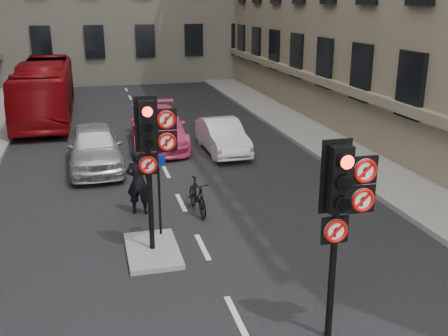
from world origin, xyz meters
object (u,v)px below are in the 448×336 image
car_pink (158,127)px  info_sign (159,184)px  signal_near (342,200)px  car_white (222,136)px  motorcycle (197,196)px  motorcyclist (138,182)px  signal_far (152,142)px  bus_red (45,90)px  car_silver (95,147)px

car_pink → info_sign: (-1.12, -8.79, 0.69)m
signal_near → car_white: signal_near is taller
motorcycle → motorcyclist: bearing=162.6°
signal_near → signal_far: bearing=123.0°
car_pink → signal_far: bearing=-95.1°
bus_red → signal_near: bearing=-73.0°
signal_near → bus_red: (-5.99, 20.05, -1.16)m
car_silver → signal_far: bearing=-81.4°
car_white → motorcycle: car_white is taller
motorcycle → info_sign: 2.10m
signal_far → info_sign: signal_far is taller
car_silver → car_white: 4.93m
car_white → motorcyclist: (-3.76, -5.42, 0.28)m
signal_near → info_sign: 5.43m
car_silver → car_pink: 3.57m
bus_red → info_sign: (3.60, -15.31, 0.02)m
car_white → motorcyclist: bearing=-125.7°
car_silver → bus_red: size_ratio=0.45×
car_pink → bus_red: bearing=128.7°
signal_far → signal_near: bearing=-57.0°
signal_near → info_sign: size_ratio=1.75×
motorcyclist → car_silver: bearing=-56.9°
signal_far → motorcycle: signal_far is taller
car_white → motorcycle: 6.19m
car_white → motorcycle: (-2.18, -5.79, -0.15)m
car_silver → motorcyclist: motorcyclist is taller
bus_red → car_silver: bearing=-76.2°
car_pink → car_white: bearing=-31.8°
car_silver → motorcyclist: 4.63m
motorcyclist → motorcycle: bearing=-173.6°
signal_near → car_pink: (-1.27, 13.52, -1.83)m
car_silver → info_sign: size_ratio=2.22×
motorcyclist → signal_near: bearing=132.3°
signal_near → car_pink: size_ratio=0.69×
car_white → bus_red: bus_red is taller
signal_far → motorcycle: (1.44, 2.16, -2.21)m
signal_near → info_sign: bearing=116.7°
car_silver → car_white: (4.84, 0.92, -0.14)m
info_sign → signal_near: bearing=-78.3°
bus_red → motorcycle: size_ratio=6.26×
car_silver → info_sign: info_sign is taller
motorcycle → car_pink: bearing=86.5°
car_silver → car_pink: (2.55, 2.50, -0.02)m
signal_far → car_white: size_ratio=0.92×
motorcycle → motorcyclist: motorcyclist is taller
signal_near → motorcycle: bearing=100.7°
car_white → bus_red: (-7.01, 8.11, 0.78)m
signal_near → car_pink: bearing=95.4°
car_pink → info_sign: 8.88m
signal_near → signal_far: size_ratio=1.00×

